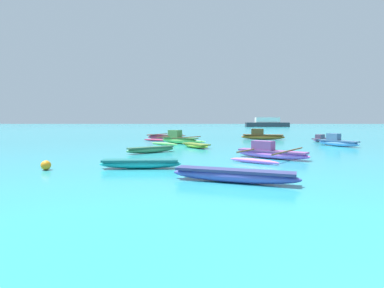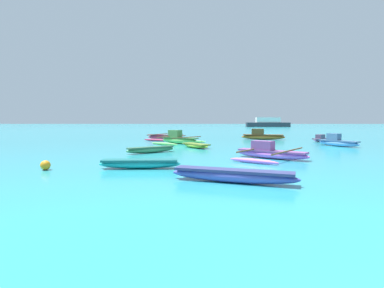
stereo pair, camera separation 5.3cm
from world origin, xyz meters
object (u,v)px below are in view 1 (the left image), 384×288
moored_boat_5 (337,142)px  moored_boat_3 (262,136)px  moored_boat_1 (165,137)px  moored_boat_2 (140,163)px  moored_boat_9 (321,139)px  moored_boat_6 (151,149)px  distant_ferry (267,123)px  moored_boat_0 (233,175)px  moored_boat_4 (270,153)px  moored_boat_8 (179,139)px  mooring_buoy_0 (46,165)px  moored_boat_7 (196,145)px

moored_boat_5 → moored_boat_3: bearing=178.4°
moored_boat_1 → moored_boat_2: moored_boat_1 is taller
moored_boat_2 → moored_boat_9: (12.56, 13.68, 0.02)m
moored_boat_6 → distant_ferry: distant_ferry is taller
moored_boat_0 → moored_boat_5: 14.66m
moored_boat_4 → moored_boat_5: 8.96m
moored_boat_1 → distant_ferry: bearing=94.8°
moored_boat_8 → moored_boat_9: 11.93m
moored_boat_3 → moored_boat_9: moored_boat_3 is taller
mooring_buoy_0 → distant_ferry: 68.18m
moored_boat_0 → moored_boat_6: (-3.50, 7.68, -0.03)m
moored_boat_2 → moored_boat_3: (8.18, 16.11, 0.15)m
moored_boat_6 → moored_boat_9: moored_boat_9 is taller
moored_boat_9 → moored_boat_3: bearing=112.5°
moored_boat_0 → moored_boat_2: (-3.15, 2.45, -0.02)m
moored_boat_3 → moored_boat_4: (-2.59, -13.19, -0.07)m
moored_boat_1 → moored_boat_9: moored_boat_9 is taller
moored_boat_0 → mooring_buoy_0: size_ratio=10.61×
moored_boat_2 → moored_boat_9: moored_boat_9 is taller
moored_boat_0 → moored_boat_6: bearing=134.0°
moored_boat_4 → mooring_buoy_0: moored_boat_4 is taller
moored_boat_5 → moored_boat_8: moored_boat_8 is taller
moored_boat_9 → moored_boat_7: bearing=169.6°
moored_boat_5 → moored_boat_9: 4.38m
moored_boat_2 → moored_boat_4: bearing=25.9°
moored_boat_9 → distant_ferry: distant_ferry is taller
moored_boat_2 → moored_boat_5: moored_boat_5 is taller
moored_boat_1 → moored_boat_8: (1.37, -3.99, 0.09)m
moored_boat_3 → distant_ferry: size_ratio=0.37×
moored_boat_9 → mooring_buoy_0: moored_boat_9 is taller
moored_boat_4 → moored_boat_5: moored_boat_5 is taller
moored_boat_6 → moored_boat_9: (12.91, 8.45, 0.02)m
moored_boat_3 → moored_boat_1: bearing=-162.9°
moored_boat_6 → distant_ferry: (20.62, 58.35, 0.76)m
moored_boat_1 → mooring_buoy_0: bearing=-72.0°
moored_boat_7 → distant_ferry: bearing=126.6°
moored_boat_1 → moored_boat_8: 4.22m
moored_boat_1 → moored_boat_8: bearing=-43.0°
moored_boat_8 → moored_boat_0: bearing=-42.2°
moored_boat_2 → moored_boat_7: moored_boat_2 is taller
moored_boat_1 → moored_boat_0: bearing=-50.3°
moored_boat_2 → moored_boat_6: moored_boat_2 is taller
moored_boat_7 → moored_boat_9: bearing=82.8°
moored_boat_3 → moored_boat_7: size_ratio=1.67×
moored_boat_2 → moored_boat_5: (11.81, 9.37, 0.11)m
moored_boat_3 → moored_boat_4: bearing=-88.6°
moored_boat_9 → moored_boat_4: bearing=-161.4°
moored_boat_8 → moored_boat_9: (11.71, 2.26, -0.12)m
mooring_buoy_0 → moored_boat_4: bearing=20.2°
moored_boat_7 → distant_ferry: distant_ferry is taller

